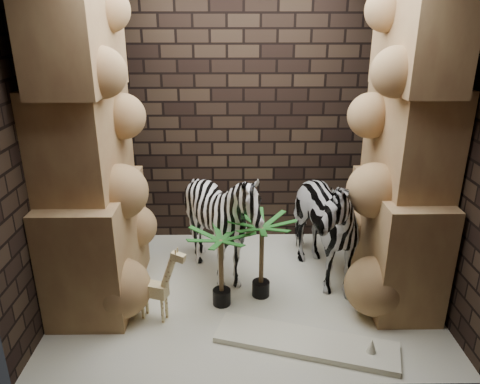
{
  "coord_description": "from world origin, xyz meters",
  "views": [
    {
      "loc": [
        -0.12,
        -3.88,
        2.55
      ],
      "look_at": [
        -0.06,
        0.15,
        1.0
      ],
      "focal_mm": 34.2,
      "sensor_mm": 36.0,
      "label": 1
    }
  ],
  "objects_px": {
    "giraffe_toy": "(153,281)",
    "palm_front": "(261,258)",
    "surfboard": "(305,342)",
    "zebra_right": "(315,213)",
    "palm_back": "(221,268)",
    "zebra_left": "(222,228)"
  },
  "relations": [
    {
      "from": "zebra_left",
      "to": "surfboard",
      "type": "bearing_deg",
      "value": -42.27
    },
    {
      "from": "giraffe_toy",
      "to": "palm_front",
      "type": "distance_m",
      "value": 1.04
    },
    {
      "from": "zebra_left",
      "to": "giraffe_toy",
      "type": "bearing_deg",
      "value": -118.92
    },
    {
      "from": "surfboard",
      "to": "palm_front",
      "type": "bearing_deg",
      "value": 130.94
    },
    {
      "from": "palm_front",
      "to": "surfboard",
      "type": "xyz_separation_m",
      "value": [
        0.33,
        -0.73,
        -0.39
      ]
    },
    {
      "from": "palm_front",
      "to": "palm_back",
      "type": "distance_m",
      "value": 0.4
    },
    {
      "from": "zebra_left",
      "to": "palm_front",
      "type": "height_order",
      "value": "zebra_left"
    },
    {
      "from": "zebra_left",
      "to": "palm_back",
      "type": "relative_size",
      "value": 1.65
    },
    {
      "from": "palm_back",
      "to": "surfboard",
      "type": "bearing_deg",
      "value": -39.99
    },
    {
      "from": "palm_front",
      "to": "surfboard",
      "type": "relative_size",
      "value": 0.55
    },
    {
      "from": "zebra_right",
      "to": "surfboard",
      "type": "height_order",
      "value": "zebra_right"
    },
    {
      "from": "giraffe_toy",
      "to": "palm_back",
      "type": "xyz_separation_m",
      "value": [
        0.6,
        0.21,
        0.0
      ]
    },
    {
      "from": "zebra_left",
      "to": "giraffe_toy",
      "type": "relative_size",
      "value": 1.66
    },
    {
      "from": "giraffe_toy",
      "to": "palm_front",
      "type": "relative_size",
      "value": 0.93
    },
    {
      "from": "giraffe_toy",
      "to": "zebra_left",
      "type": "bearing_deg",
      "value": 66.62
    },
    {
      "from": "zebra_right",
      "to": "palm_front",
      "type": "distance_m",
      "value": 0.71
    },
    {
      "from": "palm_front",
      "to": "giraffe_toy",
      "type": "bearing_deg",
      "value": -160.27
    },
    {
      "from": "zebra_left",
      "to": "surfboard",
      "type": "relative_size",
      "value": 0.85
    },
    {
      "from": "zebra_right",
      "to": "giraffe_toy",
      "type": "distance_m",
      "value": 1.7
    },
    {
      "from": "giraffe_toy",
      "to": "surfboard",
      "type": "bearing_deg",
      "value": 2.61
    },
    {
      "from": "palm_front",
      "to": "palm_back",
      "type": "relative_size",
      "value": 1.07
    },
    {
      "from": "zebra_right",
      "to": "palm_back",
      "type": "xyz_separation_m",
      "value": [
        -0.93,
        -0.46,
        -0.35
      ]
    }
  ]
}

